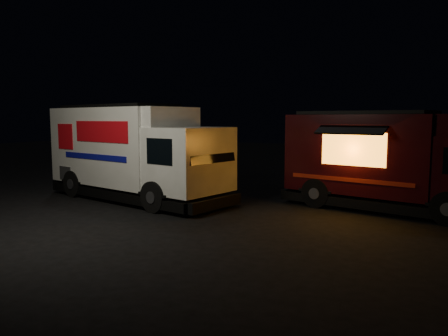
% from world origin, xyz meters
% --- Properties ---
extents(ground, '(80.00, 80.00, 0.00)m').
position_xyz_m(ground, '(0.00, 0.00, 0.00)').
color(ground, black).
rests_on(ground, ground).
extents(white_truck, '(8.30, 4.65, 3.57)m').
position_xyz_m(white_truck, '(-2.87, 1.79, 1.79)').
color(white_truck, white).
rests_on(white_truck, ground).
extents(red_truck, '(7.53, 4.39, 3.30)m').
position_xyz_m(red_truck, '(5.99, 3.56, 1.65)').
color(red_truck, '#33090D').
rests_on(red_truck, ground).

